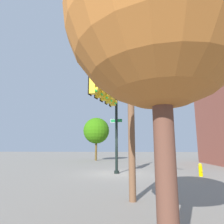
% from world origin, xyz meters
% --- Properties ---
extents(ground_plane, '(120.00, 120.00, 0.00)m').
position_xyz_m(ground_plane, '(0.00, 0.00, 0.00)').
color(ground_plane, gray).
extents(signal_pole_assembly, '(4.57, 1.89, 6.99)m').
position_xyz_m(signal_pole_assembly, '(1.84, -0.51, 4.98)').
color(signal_pole_assembly, black).
rests_on(signal_pole_assembly, ground_plane).
extents(utility_pole, '(1.45, 1.26, 7.73)m').
position_xyz_m(utility_pole, '(7.10, 0.84, 4.03)').
color(utility_pole, brown).
rests_on(utility_pole, ground_plane).
extents(fire_hydrant, '(0.33, 0.24, 0.83)m').
position_xyz_m(fire_hydrant, '(1.01, 5.54, 0.41)').
color(fire_hydrant, '#E8C000').
rests_on(fire_hydrant, ground_plane).
extents(tree_near, '(3.70, 3.70, 6.04)m').
position_xyz_m(tree_near, '(-12.94, -3.39, 4.18)').
color(tree_near, brown).
rests_on(tree_near, ground_plane).
extents(tree_mid, '(3.61, 3.61, 6.19)m').
position_xyz_m(tree_mid, '(10.93, 1.24, 4.36)').
color(tree_mid, brown).
rests_on(tree_mid, ground_plane).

